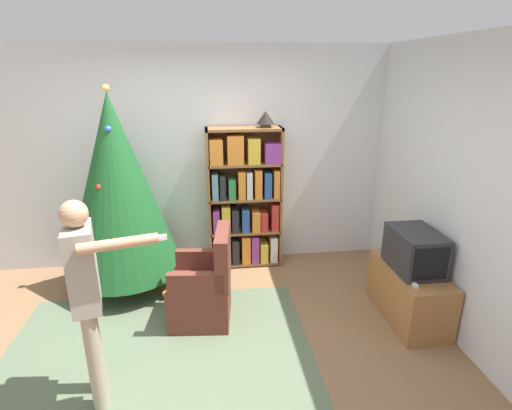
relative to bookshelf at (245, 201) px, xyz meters
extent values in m
plane|color=#846042|center=(-0.52, -1.66, -0.83)|extent=(14.00, 14.00, 0.00)
cube|color=silver|center=(-0.52, 0.23, 0.47)|extent=(8.00, 0.10, 2.60)
cube|color=silver|center=(1.75, -1.66, 0.47)|extent=(0.10, 8.00, 2.60)
cube|color=#56664C|center=(-0.91, -1.57, -0.82)|extent=(2.63, 1.89, 0.01)
cube|color=brown|center=(-0.42, 0.01, 0.02)|extent=(0.03, 0.30, 1.69)
cube|color=brown|center=(0.42, 0.01, 0.02)|extent=(0.03, 0.30, 1.69)
cube|color=brown|center=(0.00, 0.01, 0.85)|extent=(0.88, 0.30, 0.03)
cube|color=brown|center=(0.00, 0.16, 0.02)|extent=(0.88, 0.01, 1.69)
cube|color=brown|center=(0.00, 0.01, -0.80)|extent=(0.85, 0.30, 0.03)
cube|color=#843889|center=(-0.35, -0.03, -0.64)|extent=(0.08, 0.22, 0.28)
cube|color=#2D7A42|center=(-0.23, -0.03, -0.63)|extent=(0.09, 0.23, 0.30)
cube|color=#232328|center=(-0.12, -0.02, -0.63)|extent=(0.08, 0.24, 0.31)
cube|color=orange|center=(0.00, -0.01, -0.61)|extent=(0.10, 0.25, 0.34)
cube|color=#843889|center=(0.11, -0.02, -0.61)|extent=(0.09, 0.24, 0.34)
cube|color=gold|center=(0.22, -0.02, -0.66)|extent=(0.09, 0.23, 0.24)
cube|color=beige|center=(0.34, -0.03, -0.62)|extent=(0.09, 0.23, 0.32)
cube|color=brown|center=(0.00, 0.01, -0.38)|extent=(0.85, 0.30, 0.03)
cube|color=#843889|center=(-0.35, -0.02, -0.23)|extent=(0.08, 0.24, 0.28)
cube|color=gold|center=(-0.23, -0.02, -0.20)|extent=(0.10, 0.24, 0.33)
cube|color=#232328|center=(-0.12, 0.00, -0.23)|extent=(0.08, 0.27, 0.28)
cube|color=#284C93|center=(0.00, -0.01, -0.23)|extent=(0.09, 0.26, 0.28)
cube|color=orange|center=(0.13, -0.02, -0.24)|extent=(0.10, 0.24, 0.25)
cube|color=#B22D28|center=(0.22, -0.02, -0.25)|extent=(0.08, 0.24, 0.23)
cube|color=#B22D28|center=(0.35, -0.03, -0.20)|extent=(0.08, 0.22, 0.33)
cube|color=brown|center=(0.00, 0.01, 0.03)|extent=(0.85, 0.30, 0.03)
cube|color=#5B899E|center=(-0.35, 0.00, 0.20)|extent=(0.07, 0.28, 0.31)
cube|color=#232328|center=(-0.26, -0.03, 0.19)|extent=(0.06, 0.22, 0.29)
cube|color=#2D7A42|center=(-0.15, -0.03, 0.17)|extent=(0.08, 0.22, 0.24)
cube|color=orange|center=(-0.04, -0.01, 0.21)|extent=(0.08, 0.26, 0.33)
cube|color=beige|center=(0.05, -0.01, 0.21)|extent=(0.07, 0.26, 0.32)
cube|color=orange|center=(0.15, -0.02, 0.22)|extent=(0.08, 0.24, 0.34)
cube|color=#284C93|center=(0.26, -0.01, 0.20)|extent=(0.08, 0.25, 0.31)
cube|color=orange|center=(0.37, 0.00, 0.21)|extent=(0.07, 0.28, 0.33)
cube|color=brown|center=(0.00, 0.01, 0.45)|extent=(0.85, 0.30, 0.03)
cube|color=orange|center=(-0.32, -0.02, 0.61)|extent=(0.15, 0.23, 0.29)
cube|color=orange|center=(-0.11, -0.01, 0.63)|extent=(0.18, 0.25, 0.32)
cube|color=gold|center=(0.10, -0.03, 0.61)|extent=(0.14, 0.22, 0.29)
cube|color=#843889|center=(0.32, -0.03, 0.58)|extent=(0.18, 0.23, 0.23)
cube|color=#996638|center=(1.46, -1.34, -0.57)|extent=(0.45, 0.93, 0.52)
cube|color=#28282D|center=(1.46, -1.34, -0.11)|extent=(0.39, 0.56, 0.38)
cube|color=black|center=(1.46, -1.62, -0.11)|extent=(0.32, 0.01, 0.30)
cube|color=white|center=(1.32, -1.62, -0.29)|extent=(0.04, 0.12, 0.02)
cylinder|color=#4C3323|center=(-1.37, -0.37, -0.78)|extent=(0.36, 0.36, 0.10)
cylinder|color=brown|center=(-1.37, -0.37, -0.67)|extent=(0.08, 0.08, 0.12)
cone|color=#195123|center=(-1.37, -0.37, 0.34)|extent=(1.23, 1.23, 1.89)
sphere|color=silver|center=(-1.60, 0.02, -0.21)|extent=(0.06, 0.06, 0.06)
sphere|color=red|center=(-1.48, -0.62, 0.40)|extent=(0.06, 0.06, 0.06)
sphere|color=gold|center=(-1.37, -0.26, 0.92)|extent=(0.07, 0.07, 0.07)
sphere|color=red|center=(-1.34, 0.02, 0.00)|extent=(0.06, 0.06, 0.06)
sphere|color=red|center=(-1.74, -0.42, 0.06)|extent=(0.06, 0.06, 0.06)
sphere|color=#335BB2|center=(-1.86, -0.21, -0.39)|extent=(0.04, 0.04, 0.04)
sphere|color=red|center=(-1.55, -0.85, -0.37)|extent=(0.04, 0.04, 0.04)
sphere|color=#335BB2|center=(-1.36, -0.48, 0.94)|extent=(0.07, 0.07, 0.07)
sphere|color=silver|center=(-1.04, -0.12, -0.03)|extent=(0.07, 0.07, 0.07)
sphere|color=#E5CC4C|center=(-1.37, -0.37, 1.32)|extent=(0.07, 0.07, 0.07)
cube|color=brown|center=(-0.54, -1.12, -0.62)|extent=(0.62, 0.62, 0.42)
cube|color=brown|center=(-0.32, -1.14, -0.16)|extent=(0.18, 0.57, 0.50)
cube|color=brown|center=(-0.52, -0.88, -0.31)|extent=(0.51, 0.13, 0.20)
cube|color=brown|center=(-0.57, -1.36, -0.31)|extent=(0.51, 0.13, 0.20)
cylinder|color=#9E937F|center=(-1.30, -1.94, -0.44)|extent=(0.11, 0.11, 0.78)
cylinder|color=#9E937F|center=(-1.25, -2.12, -0.44)|extent=(0.11, 0.11, 0.78)
cube|color=gray|center=(-1.27, -2.03, 0.24)|extent=(0.25, 0.35, 0.58)
cylinder|color=tan|center=(-1.32, -1.84, 0.21)|extent=(0.07, 0.07, 0.47)
cylinder|color=tan|center=(-0.99, -2.16, 0.46)|extent=(0.48, 0.19, 0.07)
cube|color=white|center=(-0.76, -2.11, 0.46)|extent=(0.12, 0.06, 0.03)
sphere|color=tan|center=(-1.27, -2.03, 0.62)|extent=(0.18, 0.18, 0.18)
cylinder|color=#473828|center=(0.25, 0.01, 0.89)|extent=(0.12, 0.12, 0.04)
cone|color=black|center=(0.25, 0.01, 0.98)|extent=(0.20, 0.20, 0.14)
cube|color=#232328|center=(-0.85, -0.72, -0.81)|extent=(0.15, 0.13, 0.03)
cube|color=gold|center=(-0.86, -0.70, -0.78)|extent=(0.15, 0.13, 0.04)
cube|color=orange|center=(-0.86, -0.70, -0.75)|extent=(0.18, 0.13, 0.03)
camera|label=1|loc=(-0.43, -4.51, 1.48)|focal=28.00mm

